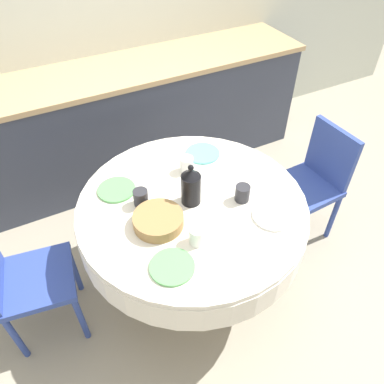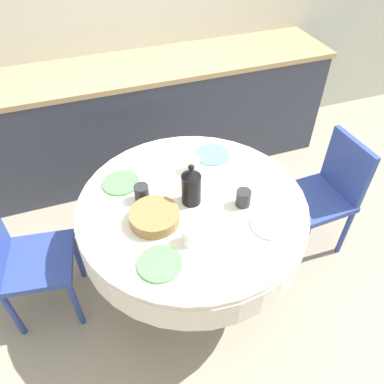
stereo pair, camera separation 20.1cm
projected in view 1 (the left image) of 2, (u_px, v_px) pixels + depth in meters
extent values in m
plane|color=#9E937F|center=(192.00, 279.00, 2.58)|extent=(12.00, 12.00, 0.00)
cube|color=beige|center=(88.00, 8.00, 2.78)|extent=(7.00, 0.05, 2.60)
cube|color=#383D4C|center=(118.00, 126.00, 3.14)|extent=(3.20, 0.60, 0.91)
cube|color=tan|center=(109.00, 73.00, 2.82)|extent=(3.24, 0.64, 0.04)
cylinder|color=brown|center=(192.00, 278.00, 2.57)|extent=(0.44, 0.44, 0.04)
cylinder|color=brown|center=(192.00, 253.00, 2.38)|extent=(0.11, 0.11, 0.50)
cylinder|color=silver|center=(192.00, 217.00, 2.15)|extent=(1.29, 1.29, 0.18)
cylinder|color=silver|center=(192.00, 204.00, 2.08)|extent=(1.28, 1.28, 0.03)
cube|color=#2D428E|center=(304.00, 188.00, 2.61)|extent=(0.42, 0.42, 0.04)
cube|color=#2D428E|center=(331.00, 154.00, 2.52)|extent=(0.05, 0.38, 0.41)
cylinder|color=#2D428E|center=(296.00, 236.00, 2.59)|extent=(0.04, 0.04, 0.42)
cylinder|color=#2D428E|center=(264.00, 204.00, 2.81)|extent=(0.04, 0.04, 0.42)
cylinder|color=#2D428E|center=(333.00, 217.00, 2.72)|extent=(0.04, 0.04, 0.42)
cylinder|color=#2D428E|center=(300.00, 188.00, 2.94)|extent=(0.04, 0.04, 0.42)
cube|color=#2D428E|center=(37.00, 279.00, 2.06)|extent=(0.46, 0.46, 0.04)
cylinder|color=#2D428E|center=(75.00, 270.00, 2.39)|extent=(0.04, 0.04, 0.42)
cylinder|color=#2D428E|center=(81.00, 319.00, 2.14)|extent=(0.04, 0.04, 0.42)
cylinder|color=#2D428E|center=(16.00, 285.00, 2.30)|extent=(0.04, 0.04, 0.42)
cylinder|color=#2D428E|center=(16.00, 338.00, 2.06)|extent=(0.04, 0.04, 0.42)
cylinder|color=#5BA85B|center=(172.00, 267.00, 1.75)|extent=(0.22, 0.22, 0.01)
cylinder|color=white|center=(197.00, 236.00, 1.83)|extent=(0.08, 0.08, 0.10)
cylinder|color=white|center=(273.00, 216.00, 1.98)|extent=(0.22, 0.22, 0.01)
cylinder|color=#28282D|center=(242.00, 193.00, 2.05)|extent=(0.08, 0.08, 0.10)
cylinder|color=#5BA85B|center=(117.00, 190.00, 2.13)|extent=(0.22, 0.22, 0.01)
cylinder|color=#28282D|center=(141.00, 198.00, 2.03)|extent=(0.08, 0.08, 0.10)
cylinder|color=#60BCB7|center=(203.00, 153.00, 2.38)|extent=(0.22, 0.22, 0.01)
cylinder|color=white|center=(186.00, 164.00, 2.24)|extent=(0.08, 0.08, 0.10)
cylinder|color=black|center=(190.00, 189.00, 2.01)|extent=(0.11, 0.11, 0.18)
cone|color=black|center=(190.00, 174.00, 1.93)|extent=(0.10, 0.10, 0.04)
sphere|color=black|center=(190.00, 168.00, 1.91)|extent=(0.03, 0.03, 0.03)
cylinder|color=olive|center=(158.00, 220.00, 1.93)|extent=(0.26, 0.26, 0.07)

